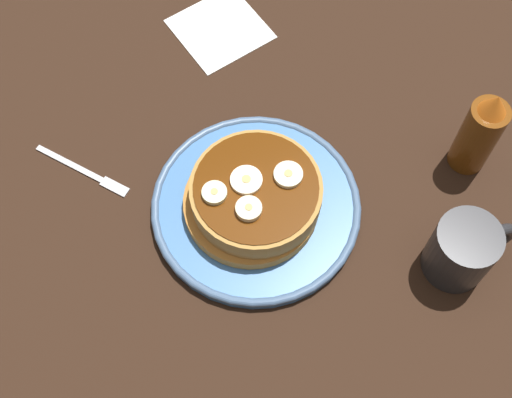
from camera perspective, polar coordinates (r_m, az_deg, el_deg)
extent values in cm
cube|color=black|center=(81.71, 0.00, -1.38)|extent=(140.00, 140.00, 3.00)
cylinder|color=#3F72B2|center=(79.72, 0.00, -0.71)|extent=(23.89, 23.89, 1.41)
torus|color=#496588|center=(79.27, 0.00, -0.56)|extent=(24.16, 24.16, 0.99)
cylinder|color=#BB7A35|center=(78.31, -0.38, -0.42)|extent=(15.40, 15.40, 1.48)
cylinder|color=#BA8B47|center=(77.32, 0.17, 0.58)|extent=(14.64, 14.64, 1.48)
cylinder|color=#BA8740|center=(75.88, -0.15, 0.91)|extent=(14.69, 14.69, 1.48)
cylinder|color=#592B0A|center=(75.03, 0.00, 1.02)|extent=(13.78, 13.78, 0.16)
cylinder|color=#F8EAC6|center=(75.14, -0.80, 1.54)|extent=(3.54, 3.54, 0.61)
cylinder|color=tan|center=(74.84, -0.81, 1.67)|extent=(0.99, 0.99, 0.08)
cylinder|color=#F1ECBE|center=(75.64, 2.57, 2.23)|extent=(3.22, 3.22, 0.72)
cylinder|color=tan|center=(75.29, 2.58, 2.37)|extent=(0.90, 0.90, 0.08)
cylinder|color=beige|center=(73.44, -0.60, -0.83)|extent=(2.87, 2.87, 0.89)
cylinder|color=tan|center=(73.00, -0.61, -0.67)|extent=(0.80, 0.80, 0.08)
cylinder|color=#EBF2BD|center=(74.46, -3.44, 0.49)|extent=(2.76, 2.76, 0.79)
cylinder|color=tan|center=(74.08, -3.46, 0.64)|extent=(0.77, 0.77, 0.08)
cylinder|color=#262628|center=(77.23, 16.55, -4.11)|extent=(7.00, 7.00, 7.90)
cylinder|color=black|center=(74.43, 17.17, -3.19)|extent=(5.95, 5.95, 0.47)
torus|color=#262628|center=(78.74, 18.84, -3.20)|extent=(5.69, 1.26, 5.69)
cube|color=white|center=(94.94, -2.98, 13.85)|extent=(13.36, 13.36, 0.30)
cube|color=silver|center=(85.91, -15.13, 2.86)|extent=(6.75, 7.64, 0.50)
cube|color=silver|center=(83.15, -11.58, 1.02)|extent=(3.24, 3.47, 0.50)
cylinder|color=brown|center=(82.98, 17.80, 4.92)|extent=(4.40, 4.40, 10.38)
cone|color=orange|center=(77.79, 19.13, 7.39)|extent=(3.08, 3.08, 2.64)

